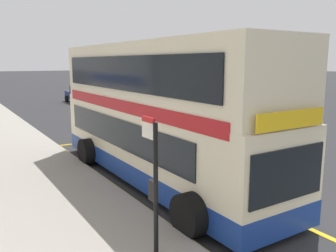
# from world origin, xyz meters

# --- Properties ---
(ground_plane) EXTENTS (260.00, 260.00, 0.00)m
(ground_plane) POSITION_xyz_m (0.00, 32.00, 0.00)
(ground_plane) COLOR #28282B
(double_decker_bus) EXTENTS (3.15, 10.43, 4.40)m
(double_decker_bus) POSITION_xyz_m (-2.46, 6.91, 2.06)
(double_decker_bus) COLOR beige
(double_decker_bus) RESTS_ON ground
(bus_bay_markings) EXTENTS (2.83, 13.37, 0.01)m
(bus_bay_markings) POSITION_xyz_m (-2.59, 6.79, 0.01)
(bus_bay_markings) COLOR gold
(bus_bay_markings) RESTS_ON ground
(bus_stop_sign) EXTENTS (0.09, 0.51, 2.69)m
(bus_stop_sign) POSITION_xyz_m (-4.99, 2.70, 1.72)
(bus_stop_sign) COLOR black
(bus_stop_sign) RESTS_ON pavement_near
(parked_car_white_behind) EXTENTS (2.09, 4.20, 1.62)m
(parked_car_white_behind) POSITION_xyz_m (2.99, 17.96, 0.80)
(parked_car_white_behind) COLOR silver
(parked_car_white_behind) RESTS_ON ground
(parked_car_navy_far) EXTENTS (2.09, 4.20, 1.62)m
(parked_car_navy_far) POSITION_xyz_m (2.81, 30.26, 0.80)
(parked_car_navy_far) COLOR navy
(parked_car_navy_far) RESTS_ON ground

